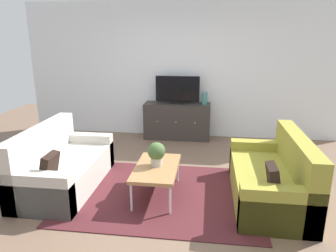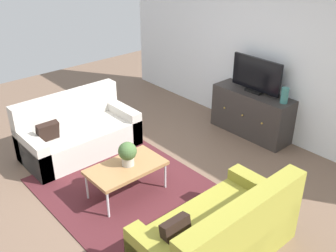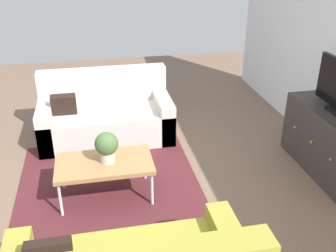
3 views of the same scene
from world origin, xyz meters
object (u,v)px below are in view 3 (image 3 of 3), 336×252
(coffee_table, at_px, (104,165))
(potted_plant, at_px, (107,146))
(tv_console, at_px, (330,143))
(couch_left_side, at_px, (106,116))

(coffee_table, distance_m, potted_plant, 0.21)
(potted_plant, height_order, tv_console, same)
(tv_console, bearing_deg, potted_plant, -90.46)
(coffee_table, bearing_deg, couch_left_side, 176.53)
(potted_plant, bearing_deg, coffee_table, -83.32)
(coffee_table, xyz_separation_m, tv_console, (0.02, 2.46, -0.02))
(couch_left_side, distance_m, potted_plant, 1.40)
(couch_left_side, bearing_deg, potted_plant, -1.94)
(potted_plant, distance_m, tv_console, 2.43)
(couch_left_side, xyz_separation_m, potted_plant, (1.37, -0.05, 0.31))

